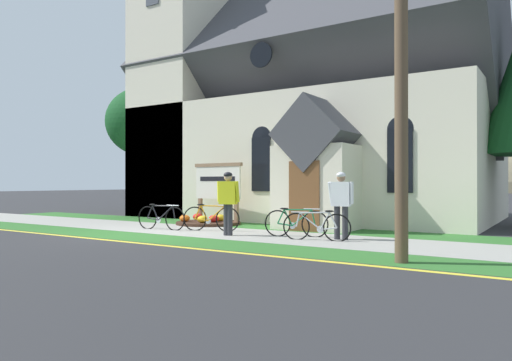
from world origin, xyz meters
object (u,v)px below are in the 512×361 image
Objects in this scene: utility_pole at (395,19)px; yard_deciduous_tree at (143,122)px; bicycle_white at (211,218)px; church_sign at (218,183)px; bicycle_yellow at (296,223)px; bicycle_black at (161,217)px; cyclist_in_red_jersey at (341,200)px; bicycle_red at (317,226)px; cyclist_in_green_jersey at (228,198)px.

utility_pole reaches higher than yard_deciduous_tree.
church_sign is at bearing 123.04° from bicycle_white.
bicycle_yellow is at bearing 0.37° from bicycle_white.
cyclist_in_red_jersey reaches higher than bicycle_black.
bicycle_red is 0.21× the size of utility_pole.
utility_pole reaches higher than cyclist_in_green_jersey.
bicycle_black is 4.44m from bicycle_yellow.
cyclist_in_green_jersey is at bearing -31.61° from yard_deciduous_tree.
cyclist_in_red_jersey is at bearing -21.38° from church_sign.
church_sign is 4.97m from bicycle_yellow.
cyclist_in_green_jersey is 11.38m from yard_deciduous_tree.
bicycle_white is 7.98m from utility_pole.
cyclist_in_green_jersey is 0.29× the size of yard_deciduous_tree.
bicycle_white is at bearing 172.86° from bicycle_red.
bicycle_red is 5.26m from bicycle_black.
bicycle_red is 5.30m from utility_pole.
utility_pole is at bearing -14.69° from bicycle_black.
cyclist_in_red_jersey reaches higher than bicycle_white.
bicycle_black is (-0.08, -2.78, -1.05)m from church_sign.
yard_deciduous_tree reaches higher than bicycle_yellow.
cyclist_in_green_jersey reaches higher than cyclist_in_red_jersey.
church_sign reaches higher than bicycle_black.
cyclist_in_green_jersey is 3.07m from cyclist_in_red_jersey.
bicycle_yellow is at bearing 150.32° from bicycle_red.
cyclist_in_green_jersey is at bearing -164.93° from cyclist_in_red_jersey.
church_sign is at bearing 131.53° from cyclist_in_green_jersey.
cyclist_in_green_jersey is at bearing -4.71° from bicycle_black.
bicycle_black is at bearing -172.56° from bicycle_yellow.
yard_deciduous_tree reaches higher than church_sign.
yard_deciduous_tree reaches higher than bicycle_red.
cyclist_in_red_jersey is at bearing 15.07° from cyclist_in_green_jersey.
bicycle_yellow is at bearing 142.78° from utility_pole.
utility_pole reaches higher than church_sign.
bicycle_yellow is 1.96m from cyclist_in_green_jersey.
cyclist_in_red_jersey is 4.84m from utility_pole.
bicycle_white reaches higher than bicycle_black.
bicycle_black is at bearing -39.99° from yard_deciduous_tree.
yard_deciduous_tree is at bearing 148.39° from cyclist_in_green_jersey.
bicycle_red is 1.00× the size of cyclist_in_red_jersey.
yard_deciduous_tree is (-8.05, 4.92, 3.96)m from bicycle_white.
bicycle_red is (5.18, -2.69, -1.07)m from church_sign.
church_sign is 9.66m from utility_pole.
bicycle_white is 0.21× the size of utility_pole.
bicycle_black is 0.22× the size of utility_pole.
bicycle_red is 0.95× the size of bicycle_black.
bicycle_black is 9.10m from utility_pole.
church_sign is 2.85m from bicycle_white.
bicycle_red is 2.62m from cyclist_in_green_jersey.
church_sign is 1.26× the size of cyclist_in_red_jersey.
utility_pole is (3.48, -2.64, 4.06)m from bicycle_yellow.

